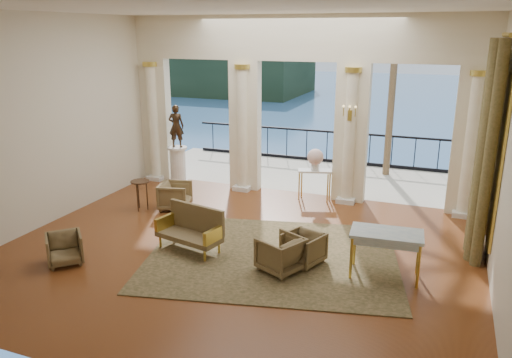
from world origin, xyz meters
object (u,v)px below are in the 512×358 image
at_px(side_table, 140,185).
at_px(settee, 192,229).
at_px(armchair_c, 281,252).
at_px(game_table, 387,237).
at_px(armchair_d, 175,195).
at_px(pedestal, 178,166).
at_px(armchair_b, 304,247).
at_px(statue, 176,126).
at_px(console_table, 315,175).
at_px(armchair_a, 64,247).

bearing_deg(side_table, settee, -35.16).
height_order(armchair_c, game_table, game_table).
height_order(armchair_d, pedestal, pedestal).
bearing_deg(armchair_b, statue, 163.84).
distance_m(settee, console_table, 4.04).
distance_m(armchair_a, console_table, 6.15).
distance_m(settee, pedestal, 4.43).
bearing_deg(armchair_c, armchair_a, -47.37).
relative_size(pedestal, statue, 0.92).
height_order(armchair_a, armchair_c, armchair_c).
height_order(armchair_b, game_table, game_table).
height_order(armchair_c, side_table, side_table).
distance_m(armchair_a, armchair_b, 4.38).
bearing_deg(settee, armchair_a, -130.87).
bearing_deg(armchair_b, side_table, -176.01).
relative_size(settee, console_table, 1.60).
relative_size(settee, pedestal, 1.33).
xyz_separation_m(console_table, side_table, (-3.66, -2.21, -0.03)).
bearing_deg(statue, armchair_c, 124.59).
xyz_separation_m(game_table, pedestal, (-6.07, 3.50, -0.23)).
relative_size(game_table, side_table, 1.74).
bearing_deg(game_table, armchair_a, -168.19).
relative_size(armchair_b, statue, 0.57).
distance_m(armchair_b, pedestal, 5.80).
height_order(armchair_c, settee, settee).
bearing_deg(armchair_a, side_table, 51.00).
distance_m(game_table, statue, 7.06).
bearing_deg(side_table, armchair_c, -23.67).
bearing_deg(settee, armchair_b, 17.70).
xyz_separation_m(armchair_b, side_table, (-4.40, 1.36, 0.29)).
bearing_deg(game_table, armchair_d, 157.43).
relative_size(pedestal, side_table, 1.47).
bearing_deg(game_table, armchair_b, 176.15).
distance_m(settee, side_table, 2.70).
bearing_deg(settee, console_table, 81.50).
height_order(game_table, console_table, game_table).
bearing_deg(statue, side_table, 82.88).
height_order(game_table, statue, statue).
bearing_deg(armchair_d, armchair_c, -137.03).
bearing_deg(game_table, pedestal, 145.71).
relative_size(armchair_b, side_table, 0.91).
bearing_deg(statue, pedestal, -12.92).
bearing_deg(armchair_b, armchair_d, 176.23).
distance_m(armchair_b, game_table, 1.51).
bearing_deg(armchair_c, armchair_d, -96.65).
xyz_separation_m(armchair_c, pedestal, (-4.32, 3.96, 0.16)).
bearing_deg(side_table, armchair_b, -17.16).
distance_m(armchair_c, armchair_d, 4.00).
bearing_deg(armchair_a, settee, -8.59).
bearing_deg(pedestal, armchair_c, -42.49).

